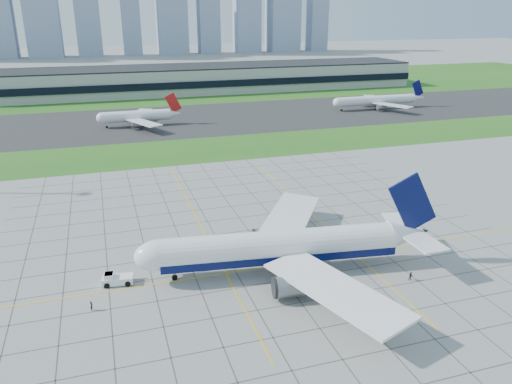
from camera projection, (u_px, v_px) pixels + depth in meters
ground at (271, 261)px, 101.86m from camera, size 1400.00×1400.00×0.00m
grass_median at (190, 150)px, 182.45m from camera, size 700.00×35.00×0.04m
asphalt_taxiway at (168, 121)px, 231.70m from camera, size 700.00×75.00×0.04m
grass_far at (145, 88)px, 330.22m from camera, size 700.00×145.00×0.04m
apron_markings at (256, 239)px, 111.91m from camera, size 120.00×130.00×0.03m
terminal at (212, 78)px, 316.37m from camera, size 260.00×43.00×15.80m
city_skyline at (108, 0)px, 544.83m from camera, size 523.00×32.40×160.00m
airliner at (282, 247)px, 96.51m from camera, size 59.66×60.09×18.82m
pushback_tug at (116, 279)px, 93.14m from camera, size 8.39×3.51×2.31m
crew_near at (92, 306)px, 84.94m from camera, size 0.54×0.71×1.75m
crew_far at (411, 276)px, 94.41m from camera, size 1.01×0.89×1.75m
distant_jet_1 at (138, 116)px, 219.73m from camera, size 34.81×42.66×14.08m
distant_jet_2 at (377, 100)px, 258.22m from camera, size 50.18×42.66×14.08m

